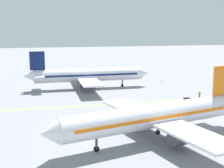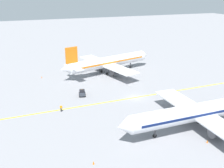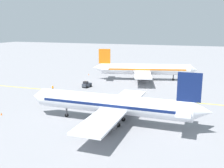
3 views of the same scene
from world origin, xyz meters
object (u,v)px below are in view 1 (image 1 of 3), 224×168
object	(u,v)px
airplane_at_gate	(156,116)
ground_crew_worker	(200,94)
traffic_cone_mid_apron	(161,82)
airplane_adjacent_stand	(88,75)
baggage_tug_dark	(187,103)
traffic_cone_by_wingtip	(91,84)

from	to	relation	value
airplane_at_gate	ground_crew_worker	xyz separation A→B (m)	(24.53, -20.76, -2.80)
traffic_cone_mid_apron	airplane_adjacent_stand	bearing A→B (deg)	98.60
airplane_adjacent_stand	ground_crew_worker	world-z (taller)	airplane_adjacent_stand
baggage_tug_dark	ground_crew_worker	world-z (taller)	baggage_tug_dark
traffic_cone_by_wingtip	baggage_tug_dark	bearing A→B (deg)	-152.67
airplane_at_gate	traffic_cone_mid_apron	distance (m)	50.18
airplane_adjacent_stand	traffic_cone_by_wingtip	world-z (taller)	airplane_adjacent_stand
baggage_tug_dark	traffic_cone_by_wingtip	xyz separation A→B (m)	(30.73, 15.88, -0.63)
airplane_adjacent_stand	traffic_cone_mid_apron	size ratio (longest dim) A/B	64.37
airplane_at_gate	ground_crew_worker	size ratio (longest dim) A/B	20.86
traffic_cone_by_wingtip	airplane_at_gate	bearing A→B (deg)	-177.37
airplane_at_gate	traffic_cone_by_wingtip	distance (m)	47.85
airplane_at_gate	baggage_tug_dark	size ratio (longest dim) A/B	10.71
airplane_at_gate	baggage_tug_dark	xyz separation A→B (m)	(16.95, -13.69, -2.81)
baggage_tug_dark	traffic_cone_mid_apron	world-z (taller)	baggage_tug_dark
airplane_at_gate	traffic_cone_by_wingtip	world-z (taller)	airplane_at_gate
traffic_cone_mid_apron	traffic_cone_by_wingtip	world-z (taller)	same
airplane_at_gate	baggage_tug_dark	world-z (taller)	airplane_at_gate
baggage_tug_dark	ground_crew_worker	xyz separation A→B (m)	(7.58, -7.08, 0.01)
ground_crew_worker	traffic_cone_by_wingtip	bearing A→B (deg)	44.77
airplane_adjacent_stand	ground_crew_worker	distance (m)	30.68
ground_crew_worker	airplane_adjacent_stand	bearing A→B (deg)	53.96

